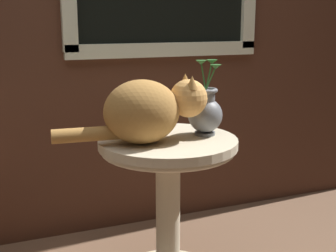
% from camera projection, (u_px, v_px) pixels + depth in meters
% --- Properties ---
extents(wicker_side_table, '(0.55, 0.55, 0.62)m').
position_uv_depth(wicker_side_table, '(168.00, 183.00, 1.86)').
color(wicker_side_table, beige).
rests_on(wicker_side_table, ground_plane).
extents(cat, '(0.59, 0.27, 0.25)m').
position_uv_depth(cat, '(148.00, 110.00, 1.73)').
color(cat, '#AD7A3D').
rests_on(cat, wicker_side_table).
extents(pewter_vase_with_ivy, '(0.14, 0.14, 0.30)m').
position_uv_depth(pewter_vase_with_ivy, '(205.00, 111.00, 1.85)').
color(pewter_vase_with_ivy, slate).
rests_on(pewter_vase_with_ivy, wicker_side_table).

